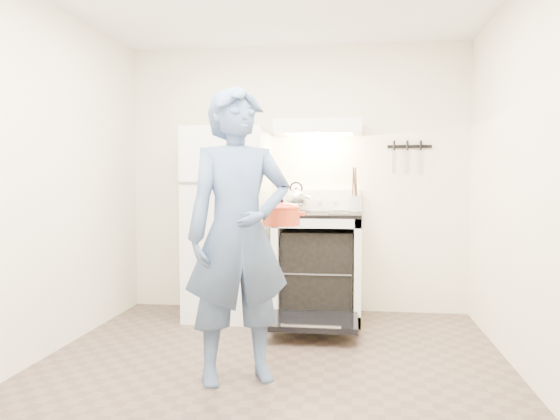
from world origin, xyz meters
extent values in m
plane|color=brown|center=(0.00, 0.00, 0.00)|extent=(3.60, 3.60, 0.00)
cube|color=#F1E9CC|center=(0.00, 1.80, 1.25)|extent=(3.20, 0.02, 2.50)
cube|color=white|center=(-0.58, 1.45, 0.85)|extent=(0.70, 0.70, 1.70)
cube|color=white|center=(0.23, 1.48, 0.46)|extent=(0.76, 0.65, 0.92)
cube|color=black|center=(0.23, 1.48, 0.94)|extent=(0.76, 0.65, 0.03)
cube|color=white|center=(0.23, 1.76, 1.05)|extent=(0.76, 0.07, 0.20)
cube|color=black|center=(0.23, 0.88, 0.12)|extent=(0.70, 0.54, 0.04)
cube|color=slate|center=(0.23, 1.48, 0.44)|extent=(0.60, 0.52, 0.01)
cube|color=white|center=(0.23, 1.55, 1.71)|extent=(0.76, 0.50, 0.12)
cube|color=black|center=(1.05, 1.79, 1.55)|extent=(0.40, 0.02, 0.03)
cylinder|color=#806449|center=(0.24, 1.52, 0.45)|extent=(0.35, 0.35, 0.02)
cylinder|color=silver|center=(0.55, 1.24, 1.05)|extent=(0.11, 0.11, 0.13)
imported|color=#344776|center=(-0.16, -0.10, 0.91)|extent=(0.78, 0.67, 1.81)
camera|label=1|loc=(0.53, -3.37, 1.25)|focal=35.00mm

